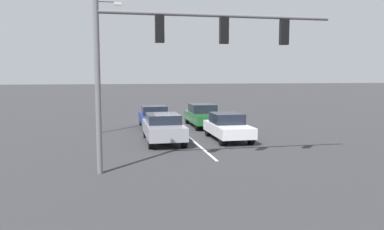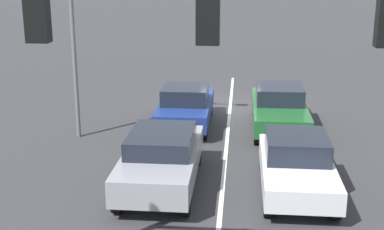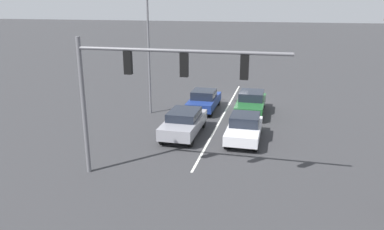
{
  "view_description": "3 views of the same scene",
  "coord_description": "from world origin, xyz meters",
  "px_view_note": "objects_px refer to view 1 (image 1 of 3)",
  "views": [
    {
      "loc": [
        3.99,
        27.23,
        3.52
      ],
      "look_at": [
        -0.04,
        7.33,
        1.34
      ],
      "focal_mm": 35.0,
      "sensor_mm": 36.0,
      "label": 1
    },
    {
      "loc": [
        -0.41,
        21.01,
        5.75
      ],
      "look_at": [
        0.92,
        6.85,
        1.67
      ],
      "focal_mm": 50.0,
      "sensor_mm": 36.0,
      "label": 2
    },
    {
      "loc": [
        -3.69,
        27.96,
        7.54
      ],
      "look_at": [
        0.97,
        8.63,
        1.49
      ],
      "focal_mm": 35.0,
      "sensor_mm": 36.0,
      "label": 3
    }
  ],
  "objects_px": {
    "car_darkgreen_leftlane_second": "(203,115)",
    "street_lamp_right_shoulder": "(100,58)",
    "car_silver_leftlane_front": "(228,126)",
    "car_navy_midlane_second": "(154,117)",
    "car_gray_midlane_front": "(163,127)",
    "traffic_signal_gantry": "(179,47)"
  },
  "relations": [
    {
      "from": "car_gray_midlane_front",
      "to": "car_navy_midlane_second",
      "type": "relative_size",
      "value": 1.06
    },
    {
      "from": "car_silver_leftlane_front",
      "to": "traffic_signal_gantry",
      "type": "height_order",
      "value": "traffic_signal_gantry"
    },
    {
      "from": "car_silver_leftlane_front",
      "to": "car_darkgreen_leftlane_second",
      "type": "xyz_separation_m",
      "value": [
        0.11,
        -5.44,
        0.04
      ]
    },
    {
      "from": "car_silver_leftlane_front",
      "to": "car_gray_midlane_front",
      "type": "bearing_deg",
      "value": 0.22
    },
    {
      "from": "car_darkgreen_leftlane_second",
      "to": "street_lamp_right_shoulder",
      "type": "xyz_separation_m",
      "value": [
        6.69,
        1.59,
        3.76
      ]
    },
    {
      "from": "car_navy_midlane_second",
      "to": "car_darkgreen_leftlane_second",
      "type": "distance_m",
      "value": 3.34
    },
    {
      "from": "car_gray_midlane_front",
      "to": "car_darkgreen_leftlane_second",
      "type": "height_order",
      "value": "car_darkgreen_leftlane_second"
    },
    {
      "from": "car_darkgreen_leftlane_second",
      "to": "street_lamp_right_shoulder",
      "type": "distance_m",
      "value": 7.84
    },
    {
      "from": "car_gray_midlane_front",
      "to": "street_lamp_right_shoulder",
      "type": "height_order",
      "value": "street_lamp_right_shoulder"
    },
    {
      "from": "car_gray_midlane_front",
      "to": "car_navy_midlane_second",
      "type": "bearing_deg",
      "value": -90.69
    },
    {
      "from": "car_darkgreen_leftlane_second",
      "to": "street_lamp_right_shoulder",
      "type": "bearing_deg",
      "value": 13.35
    },
    {
      "from": "car_gray_midlane_front",
      "to": "car_silver_leftlane_front",
      "type": "relative_size",
      "value": 1.1
    },
    {
      "from": "car_silver_leftlane_front",
      "to": "street_lamp_right_shoulder",
      "type": "bearing_deg",
      "value": -29.51
    },
    {
      "from": "car_silver_leftlane_front",
      "to": "street_lamp_right_shoulder",
      "type": "relative_size",
      "value": 0.51
    },
    {
      "from": "car_navy_midlane_second",
      "to": "car_darkgreen_leftlane_second",
      "type": "xyz_separation_m",
      "value": [
        -3.34,
        0.0,
        0.03
      ]
    },
    {
      "from": "street_lamp_right_shoulder",
      "to": "traffic_signal_gantry",
      "type": "bearing_deg",
      "value": 108.21
    },
    {
      "from": "street_lamp_right_shoulder",
      "to": "car_navy_midlane_second",
      "type": "bearing_deg",
      "value": -154.62
    },
    {
      "from": "car_navy_midlane_second",
      "to": "street_lamp_right_shoulder",
      "type": "distance_m",
      "value": 5.3
    },
    {
      "from": "car_silver_leftlane_front",
      "to": "car_darkgreen_leftlane_second",
      "type": "distance_m",
      "value": 5.44
    },
    {
      "from": "car_navy_midlane_second",
      "to": "traffic_signal_gantry",
      "type": "distance_m",
      "value": 11.85
    },
    {
      "from": "car_darkgreen_leftlane_second",
      "to": "traffic_signal_gantry",
      "type": "xyz_separation_m",
      "value": [
        3.52,
        11.23,
        3.75
      ]
    },
    {
      "from": "car_navy_midlane_second",
      "to": "car_darkgreen_leftlane_second",
      "type": "bearing_deg",
      "value": 180.0
    }
  ]
}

